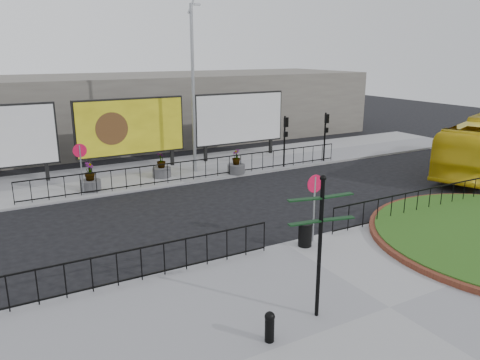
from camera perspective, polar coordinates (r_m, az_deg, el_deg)
ground at (r=16.95m, az=5.28°, el=-7.98°), size 90.00×90.00×0.00m
pavement_near at (r=13.57m, az=17.74°, el=-14.77°), size 30.00×10.00×0.12m
pavement_far at (r=27.13m, az=-9.23°, el=1.04°), size 44.00×6.00×0.12m
railing_near_left at (r=14.14m, az=-14.73°, el=-10.45°), size 10.00×0.10×1.10m
railing_near_right at (r=20.73m, az=20.80°, el=-2.56°), size 9.00×0.10×1.10m
railing_far at (r=24.92m, az=-4.96°, el=1.35°), size 18.00×0.10×1.10m
speed_sign_far at (r=22.99m, az=-18.88°, el=2.55°), size 0.64×0.07×2.47m
speed_sign_near at (r=16.56m, az=9.07°, el=-1.62°), size 0.64×0.07×2.47m
billboard_mid at (r=27.07m, az=-13.18°, el=6.30°), size 6.20×0.31×4.10m
billboard_right at (r=29.77m, az=-0.07°, el=7.50°), size 6.20×0.31×4.10m
lamp_post at (r=26.00m, az=-5.73°, el=11.20°), size 0.74×0.18×9.23m
signal_pole_a at (r=27.33m, az=5.53°, el=5.65°), size 0.22×0.26×3.00m
signal_pole_b at (r=29.13m, az=10.41°, el=6.08°), size 0.22×0.26×3.00m
building_backdrop at (r=36.11m, az=-15.02°, el=8.23°), size 40.00×10.00×5.00m
fingerpost_sign at (r=11.75m, az=9.77°, el=-6.43°), size 1.76×0.56×3.76m
bollard at (r=11.45m, az=3.63°, el=-17.26°), size 0.25×0.25×0.77m
litter_bin at (r=16.57m, az=7.94°, el=-6.59°), size 0.51×0.51×0.85m
planter_a at (r=23.95m, az=-17.78°, el=-0.11°), size 0.98×0.98×1.41m
planter_b at (r=25.62m, az=-9.54°, el=1.33°), size 0.99×0.99×1.36m
planter_c at (r=26.02m, az=-0.47°, el=1.79°), size 0.98×0.98×1.37m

